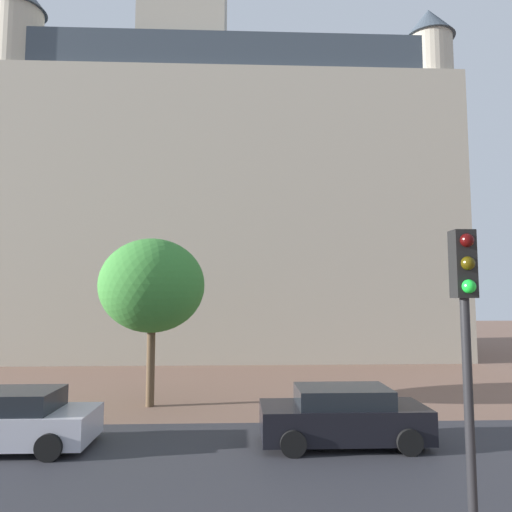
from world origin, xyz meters
TOP-DOWN VIEW (x-y plane):
  - ground_plane at (0.00, 10.00)m, footprint 120.00×120.00m
  - street_asphalt_strip at (0.00, 7.31)m, footprint 120.00×7.69m
  - landmark_building at (-1.68, 28.49)m, footprint 29.31×11.53m
  - car_silver at (-6.33, 9.00)m, footprint 4.31×2.04m
  - car_black at (2.28, 9.00)m, footprint 4.31×1.97m
  - traffic_light_pole at (2.50, 2.74)m, footprint 0.28×0.34m
  - tree_curb_far at (-3.58, 13.40)m, footprint 3.76×3.76m

SIDE VIEW (x-z plane):
  - ground_plane at x=0.00m, z-range 0.00..0.00m
  - street_asphalt_strip at x=0.00m, z-range 0.00..0.00m
  - car_silver at x=-6.33m, z-range -0.03..1.43m
  - car_black at x=2.28m, z-range -0.02..1.46m
  - traffic_light_pole at x=2.50m, z-range 0.93..5.66m
  - tree_curb_far at x=-3.58m, z-range 1.27..7.22m
  - landmark_building at x=-1.68m, z-range -7.00..29.35m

